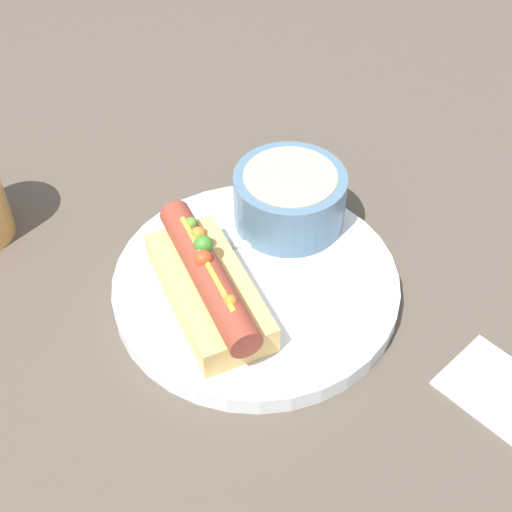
{
  "coord_description": "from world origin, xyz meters",
  "views": [
    {
      "loc": [
        0.37,
        -0.26,
        0.51
      ],
      "look_at": [
        0.0,
        0.0,
        0.05
      ],
      "focal_mm": 50.0,
      "sensor_mm": 36.0,
      "label": 1
    }
  ],
  "objects": [
    {
      "name": "soup_bowl",
      "position": [
        -0.05,
        0.07,
        0.05
      ],
      "size": [
        0.11,
        0.11,
        0.06
      ],
      "color": "slate",
      "rests_on": "dinner_plate"
    },
    {
      "name": "dinner_plate",
      "position": [
        0.0,
        0.0,
        0.01
      ],
      "size": [
        0.27,
        0.27,
        0.02
      ],
      "color": "white",
      "rests_on": "ground_plane"
    },
    {
      "name": "spoon",
      "position": [
        -0.03,
        0.04,
        0.02
      ],
      "size": [
        0.08,
        0.15,
        0.01
      ],
      "rotation": [
        0.0,
        0.0,
        1.13
      ],
      "color": "#B7B7BC",
      "rests_on": "dinner_plate"
    },
    {
      "name": "hot_dog",
      "position": [
        0.0,
        -0.05,
        0.04
      ],
      "size": [
        0.17,
        0.1,
        0.06
      ],
      "rotation": [
        0.0,
        0.0,
        -0.19
      ],
      "color": "#DBAD60",
      "rests_on": "dinner_plate"
    },
    {
      "name": "ground_plane",
      "position": [
        0.0,
        0.0,
        0.0
      ],
      "size": [
        4.0,
        4.0,
        0.0
      ],
      "primitive_type": "plane",
      "color": "#4C4238"
    }
  ]
}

